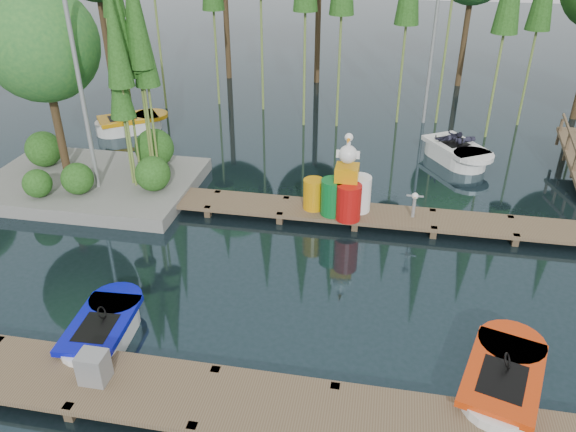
% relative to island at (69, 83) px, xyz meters
% --- Properties ---
extents(ground_plane, '(90.00, 90.00, 0.00)m').
position_rel_island_xyz_m(ground_plane, '(6.30, -3.29, -3.18)').
color(ground_plane, '#1B2C33').
extents(near_dock, '(18.00, 1.50, 0.50)m').
position_rel_island_xyz_m(near_dock, '(6.30, -7.79, -2.95)').
color(near_dock, brown).
rests_on(near_dock, ground).
extents(far_dock, '(15.00, 1.20, 0.50)m').
position_rel_island_xyz_m(far_dock, '(7.30, -0.79, -2.95)').
color(far_dock, brown).
rests_on(far_dock, ground).
extents(island, '(6.20, 4.20, 6.75)m').
position_rel_island_xyz_m(island, '(0.00, 0.00, 0.00)').
color(island, slate).
rests_on(island, ground).
extents(lamp_island, '(0.30, 0.30, 7.25)m').
position_rel_island_xyz_m(lamp_island, '(0.80, -0.79, 1.08)').
color(lamp_island, gray).
rests_on(lamp_island, ground).
extents(lamp_rear, '(0.30, 0.30, 7.25)m').
position_rel_island_xyz_m(lamp_rear, '(10.30, 7.71, 1.08)').
color(lamp_rear, gray).
rests_on(lamp_rear, ground).
extents(boat_blue, '(1.21, 2.44, 0.80)m').
position_rel_island_xyz_m(boat_blue, '(3.79, -6.50, -2.95)').
color(boat_blue, white).
rests_on(boat_blue, ground).
extents(boat_red, '(1.93, 2.91, 0.90)m').
position_rel_island_xyz_m(boat_red, '(11.30, -6.50, -2.92)').
color(boat_red, white).
rests_on(boat_red, ground).
extents(boat_yellow_far, '(2.94, 2.60, 1.37)m').
position_rel_island_xyz_m(boat_yellow_far, '(-0.72, 4.67, -2.89)').
color(boat_yellow_far, white).
rests_on(boat_yellow_far, ground).
extents(boat_white_far, '(2.58, 3.07, 1.34)m').
position_rel_island_xyz_m(boat_white_far, '(11.26, 4.00, -2.88)').
color(boat_white_far, white).
rests_on(boat_white_far, ground).
extents(utility_cabinet, '(0.48, 0.40, 0.58)m').
position_rel_island_xyz_m(utility_cabinet, '(4.33, -7.79, -2.59)').
color(utility_cabinet, gray).
rests_on(utility_cabinet, near_dock).
extents(yellow_barrel, '(0.57, 0.57, 0.85)m').
position_rel_island_xyz_m(yellow_barrel, '(7.13, -0.79, -2.46)').
color(yellow_barrel, orange).
rests_on(yellow_barrel, far_dock).
extents(drum_cluster, '(1.31, 1.20, 2.26)m').
position_rel_island_xyz_m(drum_cluster, '(8.03, -0.95, -2.22)').
color(drum_cluster, '#0B6627').
rests_on(drum_cluster, far_dock).
extents(seagull_post, '(0.44, 0.24, 0.70)m').
position_rel_island_xyz_m(seagull_post, '(9.80, -0.79, -2.41)').
color(seagull_post, gray).
rests_on(seagull_post, far_dock).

